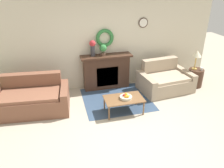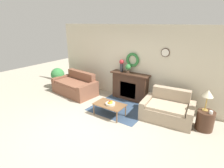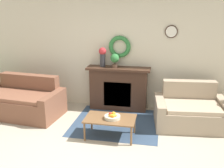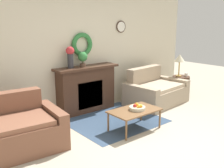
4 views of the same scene
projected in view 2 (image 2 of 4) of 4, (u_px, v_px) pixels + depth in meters
The scene contains 14 objects.
ground_plane at pixel (86, 128), 4.84m from camera, with size 16.00×16.00×0.00m, color #ADA38E.
floor_rug at pixel (120, 107), 5.99m from camera, with size 1.80×1.67×0.01m.
wall_back at pixel (132, 63), 6.39m from camera, with size 6.80×0.16×2.70m.
fireplace at pixel (130, 86), 6.48m from camera, with size 1.48×0.41×1.03m.
couch_left at pixel (75, 86), 7.07m from camera, with size 1.88×1.13×0.86m.
loveseat_right at pixel (168, 109), 5.23m from camera, with size 1.55×1.13×0.86m.
coffee_table at pixel (110, 105), 5.37m from camera, with size 0.94×0.57×0.39m.
fruit_bowl at pixel (110, 103), 5.31m from camera, with size 0.30×0.30×0.12m.
side_table_by_loveseat at pixel (205, 120), 4.69m from camera, with size 0.45×0.45×0.54m.
table_lamp at pixel (208, 94), 4.50m from camera, with size 0.28×0.28×0.58m.
mug at pixel (211, 112), 4.47m from camera, with size 0.08×0.08×0.08m.
vase_on_mantel_left at pixel (122, 65), 6.43m from camera, with size 0.17×0.17×0.45m.
potted_plant_on_mantel at pixel (128, 68), 6.29m from camera, with size 0.21×0.21×0.32m.
potted_plant_floor_by_couch at pixel (58, 75), 7.63m from camera, with size 0.58×0.58×0.89m.
Camera 2 is at (2.97, -3.00, 2.76)m, focal length 28.00 mm.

